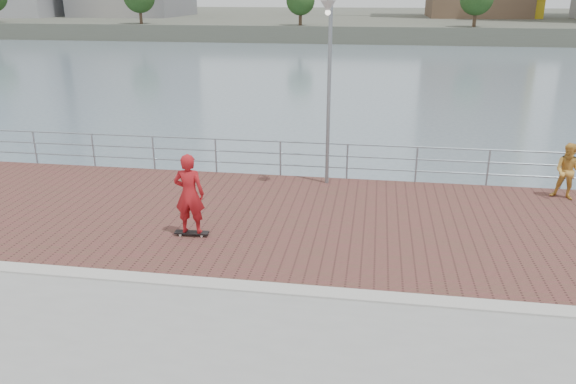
# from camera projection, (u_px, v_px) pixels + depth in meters

# --- Properties ---
(water) EXTENTS (400.00, 400.00, 0.00)m
(water) POSITION_uv_depth(u_px,v_px,m) (273.00, 376.00, 11.49)
(water) COLOR slate
(water) RESTS_ON ground
(brick_lane) EXTENTS (40.00, 6.80, 0.02)m
(brick_lane) POSITION_uv_depth(u_px,v_px,m) (298.00, 219.00, 14.16)
(brick_lane) COLOR brown
(brick_lane) RESTS_ON seawall
(curb) EXTENTS (40.00, 0.40, 0.06)m
(curb) POSITION_uv_depth(u_px,v_px,m) (272.00, 289.00, 10.81)
(curb) COLOR #B7B5AD
(curb) RESTS_ON seawall
(far_shore) EXTENTS (320.00, 95.00, 2.50)m
(far_shore) POSITION_uv_depth(u_px,v_px,m) (372.00, 20.00, 124.90)
(far_shore) COLOR #4C5142
(far_shore) RESTS_ON ground
(guardrail) EXTENTS (39.06, 0.06, 1.13)m
(guardrail) POSITION_uv_depth(u_px,v_px,m) (314.00, 156.00, 17.09)
(guardrail) COLOR #8C9EA8
(guardrail) RESTS_ON brick_lane
(street_lamp) EXTENTS (0.40, 1.16, 5.49)m
(street_lamp) POSITION_uv_depth(u_px,v_px,m) (329.00, 51.00, 15.09)
(street_lamp) COLOR gray
(street_lamp) RESTS_ON brick_lane
(skateboard) EXTENTS (0.81, 0.25, 0.09)m
(skateboard) POSITION_uv_depth(u_px,v_px,m) (192.00, 233.00, 13.15)
(skateboard) COLOR black
(skateboard) RESTS_ON brick_lane
(skateboarder) EXTENTS (0.72, 0.49, 1.90)m
(skateboarder) POSITION_uv_depth(u_px,v_px,m) (189.00, 194.00, 12.82)
(skateboarder) COLOR #AB161B
(skateboarder) RESTS_ON skateboard
(bystander) EXTENTS (0.93, 0.85, 1.56)m
(bystander) POSITION_uv_depth(u_px,v_px,m) (569.00, 172.00, 15.25)
(bystander) COLOR gold
(bystander) RESTS_ON brick_lane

